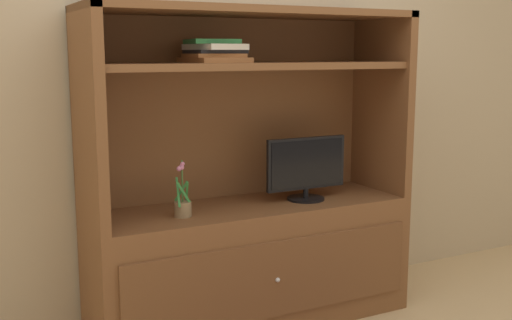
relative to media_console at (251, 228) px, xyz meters
name	(u,v)px	position (x,y,z in m)	size (l,w,h in m)	color
painted_rear_wall	(224,64)	(0.00, 0.34, 0.88)	(6.00, 0.10, 2.80)	tan
media_console	(251,228)	(0.00, 0.00, 0.00)	(1.75, 0.57, 1.69)	brown
tv_monitor	(306,168)	(0.32, -0.05, 0.32)	(0.48, 0.21, 0.35)	black
potted_plant	(183,205)	(-0.42, -0.08, 0.19)	(0.09, 0.10, 0.29)	#8C7251
magazine_stack	(214,52)	(-0.21, -0.01, 0.95)	(0.28, 0.35, 0.11)	#A56638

